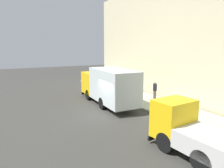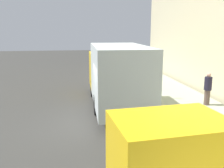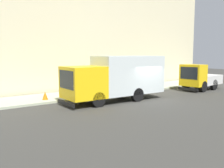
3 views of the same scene
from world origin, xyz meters
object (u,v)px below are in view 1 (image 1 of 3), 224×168
Objects in this scene: large_utility_truck at (108,85)px; traffic_cone_orange at (112,88)px; small_flatbed_truck at (192,132)px; pedestrian_walking at (155,90)px; street_sign_post at (124,83)px.

large_utility_truck is 13.31× the size of traffic_cone_orange.
large_utility_truck is at bearing -122.06° from traffic_cone_orange.
small_flatbed_truck is at bearing -90.94° from large_utility_truck.
large_utility_truck is 5.34m from traffic_cone_orange.
pedestrian_walking is at bearing -8.77° from large_utility_truck.
street_sign_post is at bearing -100.14° from traffic_cone_orange.
street_sign_post is (2.12, 0.86, -0.14)m from large_utility_truck.
pedestrian_walking reaches higher than traffic_cone_orange.
large_utility_truck is 9.54m from small_flatbed_truck.
traffic_cone_orange is (3.10, 13.91, -0.69)m from small_flatbed_truck.
street_sign_post reaches higher than small_flatbed_truck.
street_sign_post is (-0.63, -3.54, 1.17)m from traffic_cone_orange.
small_flatbed_truck is 1.96× the size of street_sign_post.
large_utility_truck reaches higher than pedestrian_walking.
street_sign_post reaches higher than traffic_cone_orange.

